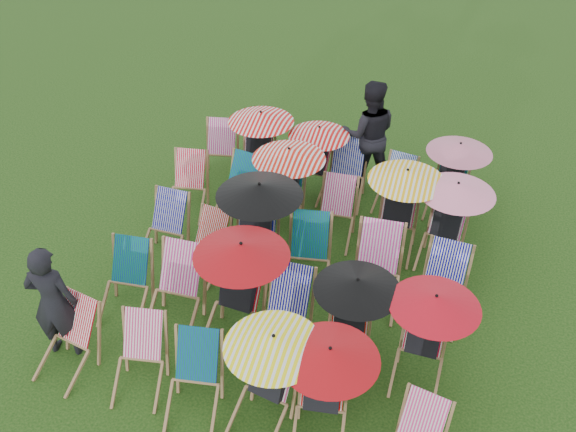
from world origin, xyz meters
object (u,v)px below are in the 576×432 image
(deckchair_0, at_px, (66,342))
(person_rear, at_px, (369,134))
(person_left, at_px, (53,302))
(deckchair_29, at_px, (451,177))

(deckchair_0, bearing_deg, person_rear, 74.58)
(person_left, bearing_deg, deckchair_0, 123.78)
(deckchair_29, relative_size, person_left, 0.73)
(deckchair_29, distance_m, person_left, 6.16)
(deckchair_29, distance_m, person_rear, 1.52)
(person_rear, bearing_deg, deckchair_29, 149.41)
(deckchair_29, relative_size, person_rear, 0.64)
(deckchair_0, distance_m, deckchair_29, 6.17)
(person_left, xyz_separation_m, person_rear, (2.84, 4.85, 0.12))
(person_left, bearing_deg, deckchair_29, -146.12)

